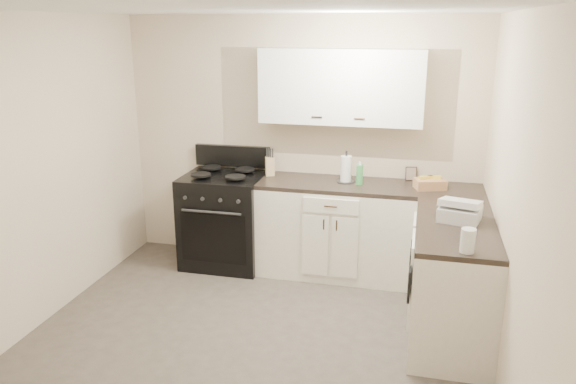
% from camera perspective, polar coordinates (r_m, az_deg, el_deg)
% --- Properties ---
extents(floor, '(3.60, 3.60, 0.00)m').
position_cam_1_polar(floor, '(4.55, -3.89, -15.30)').
color(floor, '#473F38').
rests_on(floor, ground).
extents(ceiling, '(3.60, 3.60, 0.00)m').
position_cam_1_polar(ceiling, '(3.86, -4.65, 18.03)').
color(ceiling, white).
rests_on(ceiling, wall_back).
extents(wall_back, '(3.60, 0.00, 3.60)m').
position_cam_1_polar(wall_back, '(5.72, 1.25, 5.01)').
color(wall_back, beige).
rests_on(wall_back, ground).
extents(wall_right, '(0.00, 3.60, 3.60)m').
position_cam_1_polar(wall_right, '(3.90, 21.90, -1.82)').
color(wall_right, beige).
rests_on(wall_right, ground).
extents(wall_left, '(0.00, 3.60, 3.60)m').
position_cam_1_polar(wall_left, '(4.87, -24.85, 1.39)').
color(wall_left, beige).
rests_on(wall_left, ground).
extents(wall_front, '(3.60, 0.00, 3.60)m').
position_cam_1_polar(wall_front, '(2.50, -17.08, -11.66)').
color(wall_front, beige).
rests_on(wall_front, ground).
extents(base_cabinets_back, '(1.55, 0.60, 0.90)m').
position_cam_1_polar(base_cabinets_back, '(5.58, 4.81, -3.89)').
color(base_cabinets_back, white).
rests_on(base_cabinets_back, floor).
extents(base_cabinets_right, '(0.60, 1.90, 0.90)m').
position_cam_1_polar(base_cabinets_right, '(4.94, 16.13, -7.37)').
color(base_cabinets_right, white).
rests_on(base_cabinets_right, floor).
extents(countertop_back, '(1.55, 0.60, 0.04)m').
position_cam_1_polar(countertop_back, '(5.43, 4.93, 0.75)').
color(countertop_back, black).
rests_on(countertop_back, base_cabinets_back).
extents(countertop_right, '(0.60, 1.90, 0.04)m').
position_cam_1_polar(countertop_right, '(4.77, 16.58, -2.19)').
color(countertop_right, black).
rests_on(countertop_right, base_cabinets_right).
extents(upper_cabinets, '(1.55, 0.30, 0.70)m').
position_cam_1_polar(upper_cabinets, '(5.40, 5.42, 10.60)').
color(upper_cabinets, white).
rests_on(upper_cabinets, wall_back).
extents(stove, '(0.80, 0.69, 0.97)m').
position_cam_1_polar(stove, '(5.82, -6.42, -2.95)').
color(stove, black).
rests_on(stove, floor).
extents(knife_block, '(0.11, 0.10, 0.19)m').
position_cam_1_polar(knife_block, '(5.65, -1.85, 2.62)').
color(knife_block, '#D0B780').
rests_on(knife_block, countertop_back).
extents(paper_towel, '(0.11, 0.11, 0.26)m').
position_cam_1_polar(paper_towel, '(5.43, 5.91, 2.33)').
color(paper_towel, white).
rests_on(paper_towel, countertop_back).
extents(soap_bottle, '(0.08, 0.08, 0.19)m').
position_cam_1_polar(soap_bottle, '(5.37, 7.28, 1.76)').
color(soap_bottle, green).
rests_on(soap_bottle, countertop_back).
extents(picture_frame, '(0.11, 0.05, 0.13)m').
position_cam_1_polar(picture_frame, '(5.61, 12.40, 1.84)').
color(picture_frame, black).
rests_on(picture_frame, countertop_back).
extents(wicker_basket, '(0.31, 0.26, 0.09)m').
position_cam_1_polar(wicker_basket, '(5.36, 14.22, 0.79)').
color(wicker_basket, tan).
rests_on(wicker_basket, countertop_right).
extents(countertop_grill, '(0.36, 0.34, 0.11)m').
position_cam_1_polar(countertop_grill, '(4.56, 17.05, -2.11)').
color(countertop_grill, silver).
rests_on(countertop_grill, countertop_right).
extents(glass_jar, '(0.12, 0.12, 0.17)m').
position_cam_1_polar(glass_jar, '(3.94, 17.80, -4.72)').
color(glass_jar, silver).
rests_on(glass_jar, countertop_right).
extents(oven_mitt_near, '(0.02, 0.14, 0.25)m').
position_cam_1_polar(oven_mitt_near, '(4.35, 12.21, -9.16)').
color(oven_mitt_near, black).
rests_on(oven_mitt_near, base_cabinets_right).
extents(oven_mitt_far, '(0.02, 0.16, 0.28)m').
position_cam_1_polar(oven_mitt_far, '(4.75, 12.33, -7.52)').
color(oven_mitt_far, black).
rests_on(oven_mitt_far, base_cabinets_right).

